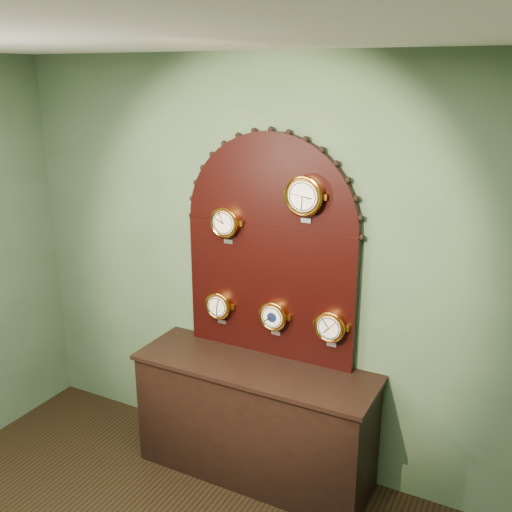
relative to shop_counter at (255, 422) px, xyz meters
The scene contains 8 objects.
wall_back 1.04m from the shop_counter, 90.00° to the left, with size 4.00×4.00×0.00m, color #415A3D.
shop_counter is the anchor object (origin of this frame).
display_board 1.25m from the shop_counter, 90.00° to the left, with size 1.26×0.06×1.53m.
roman_clock 1.37m from the shop_counter, 152.45° to the left, with size 0.21×0.08×0.26m.
arabic_clock 1.59m from the shop_counter, 30.40° to the left, with size 0.25×0.08×0.30m.
hygrometer 0.83m from the shop_counter, 156.64° to the left, with size 0.19×0.08×0.25m.
barometer 0.76m from the shop_counter, 67.53° to the left, with size 0.20×0.08×0.25m.
tide_clock 0.89m from the shop_counter, 18.52° to the left, with size 0.21×0.08×0.26m.
Camera 1 is at (1.60, -0.81, 2.67)m, focal length 40.88 mm.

